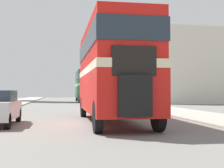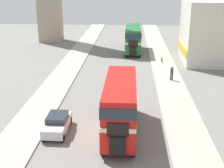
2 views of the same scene
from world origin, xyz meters
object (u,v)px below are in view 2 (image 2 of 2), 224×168
at_px(pedestrian_walking, 172,72).
at_px(bicycle_on_pavement, 162,60).
at_px(double_decker_bus, 120,102).
at_px(car_parked_near, 57,123).
at_px(bus_distant, 133,37).

height_order(pedestrian_walking, bicycle_on_pavement, pedestrian_walking).
bearing_deg(pedestrian_walking, double_decker_bus, -113.12).
distance_m(double_decker_bus, bicycle_on_pavement, 22.91).
xyz_separation_m(car_parked_near, bicycle_on_pavement, (10.59, 22.53, -0.30)).
bearing_deg(bicycle_on_pavement, car_parked_near, -115.17).
height_order(bus_distant, bicycle_on_pavement, bus_distant).
xyz_separation_m(bus_distant, pedestrian_walking, (4.75, -15.25, -1.44)).
relative_size(pedestrian_walking, bicycle_on_pavement, 1.01).
height_order(double_decker_bus, bicycle_on_pavement, double_decker_bus).
bearing_deg(pedestrian_walking, car_parked_near, -128.15).
bearing_deg(pedestrian_walking, bicycle_on_pavement, 92.92).
height_order(double_decker_bus, bus_distant, double_decker_bus).
height_order(car_parked_near, pedestrian_walking, pedestrian_walking).
xyz_separation_m(bus_distant, car_parked_near, (-6.27, -29.28, -1.80)).
bearing_deg(double_decker_bus, bus_distant, 87.86).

